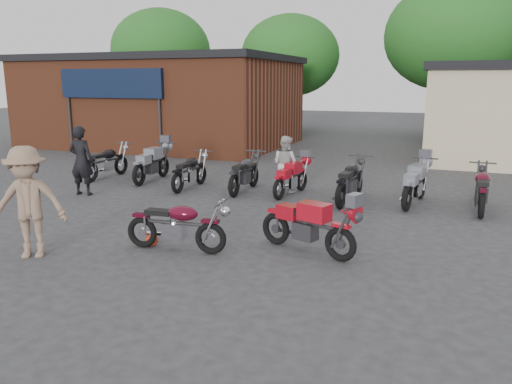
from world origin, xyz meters
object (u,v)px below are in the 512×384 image
(row_bike_0, at_px, (107,160))
(row_bike_1, at_px, (152,161))
(person_tan, at_px, (28,202))
(helmet, at_px, (152,240))
(row_bike_5, at_px, (350,179))
(row_bike_6, at_px, (416,181))
(person_dark, at_px, (81,161))
(row_bike_3, at_px, (245,171))
(person_light, at_px, (285,164))
(row_bike_4, at_px, (292,176))
(vintage_motorcycle, at_px, (177,222))
(row_bike_2, at_px, (190,170))
(sportbike, at_px, (309,223))
(row_bike_7, at_px, (482,187))

(row_bike_0, bearing_deg, row_bike_1, -84.24)
(person_tan, bearing_deg, helmet, 8.05)
(row_bike_5, bearing_deg, row_bike_6, -73.28)
(person_dark, distance_m, row_bike_3, 4.51)
(person_dark, bearing_deg, row_bike_3, -160.39)
(person_light, xyz_separation_m, row_bike_0, (-6.05, -0.11, -0.22))
(row_bike_4, bearing_deg, row_bike_0, 97.87)
(vintage_motorcycle, distance_m, row_bike_2, 5.57)
(helmet, height_order, row_bike_5, row_bike_5)
(row_bike_3, relative_size, row_bike_4, 1.09)
(row_bike_2, bearing_deg, vintage_motorcycle, -153.84)
(row_bike_4, bearing_deg, row_bike_2, 104.48)
(person_tan, xyz_separation_m, row_bike_4, (2.85, 6.45, -0.46))
(person_dark, height_order, row_bike_5, person_dark)
(row_bike_2, relative_size, row_bike_4, 1.04)
(vintage_motorcycle, distance_m, sportbike, 2.41)
(person_dark, distance_m, row_bike_0, 2.50)
(person_tan, height_order, row_bike_0, person_tan)
(row_bike_6, bearing_deg, row_bike_3, 100.61)
(row_bike_6, bearing_deg, row_bike_5, 110.79)
(row_bike_0, bearing_deg, person_tan, -149.45)
(vintage_motorcycle, height_order, row_bike_5, row_bike_5)
(person_light, bearing_deg, row_bike_5, -175.50)
(vintage_motorcycle, height_order, sportbike, sportbike)
(row_bike_3, height_order, row_bike_6, row_bike_6)
(helmet, distance_m, row_bike_7, 7.93)
(row_bike_1, relative_size, row_bike_2, 1.11)
(vintage_motorcycle, bearing_deg, row_bike_5, 60.47)
(vintage_motorcycle, xyz_separation_m, row_bike_0, (-5.78, 5.46, 0.03))
(person_dark, bearing_deg, sportbike, 154.29)
(person_dark, relative_size, row_bike_1, 0.89)
(vintage_motorcycle, xyz_separation_m, row_bike_6, (3.83, 5.32, 0.06))
(vintage_motorcycle, xyz_separation_m, row_bike_7, (5.37, 5.25, 0.04))
(row_bike_5, bearing_deg, person_tan, 148.87)
(helmet, relative_size, row_bike_5, 0.12)
(row_bike_0, relative_size, row_bike_5, 0.94)
(person_dark, distance_m, row_bike_2, 3.01)
(helmet, relative_size, row_bike_1, 0.12)
(sportbike, relative_size, person_dark, 1.04)
(sportbike, relative_size, row_bike_7, 0.98)
(person_dark, relative_size, row_bike_5, 0.90)
(person_light, xyz_separation_m, row_bike_4, (0.29, -0.33, -0.26))
(person_tan, height_order, row_bike_7, person_tan)
(sportbike, xyz_separation_m, row_bike_4, (-1.72, 4.46, -0.04))
(row_bike_7, bearing_deg, row_bike_0, 90.15)
(vintage_motorcycle, distance_m, row_bike_0, 7.95)
(person_tan, relative_size, row_bike_1, 0.93)
(vintage_motorcycle, xyz_separation_m, helmet, (-0.62, 0.07, -0.44))
(row_bike_1, bearing_deg, sportbike, -131.00)
(row_bike_3, distance_m, row_bike_4, 1.38)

